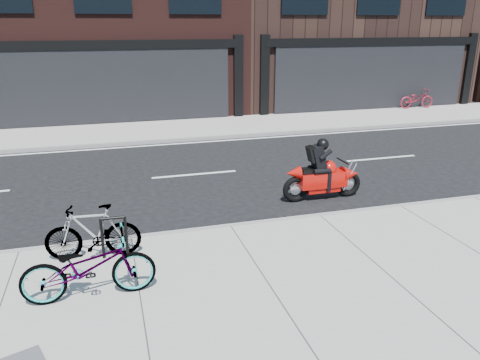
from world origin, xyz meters
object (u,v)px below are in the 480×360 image
object	(u,v)px
bicycle_front	(89,267)
bicycle_rear	(93,232)
motorcycle	(326,174)
bike_rack	(114,233)
bicycle_far	(417,99)

from	to	relation	value
bicycle_front	bicycle_rear	size ratio (longest dim) A/B	1.20
motorcycle	bike_rack	bearing A→B (deg)	-158.64
bike_rack	bicycle_front	xyz separation A→B (m)	(-0.40, -1.23, 0.06)
bicycle_far	motorcycle	bearing A→B (deg)	138.46
bicycle_rear	motorcycle	distance (m)	5.67
bicycle_rear	bicycle_far	world-z (taller)	bicycle_rear
bicycle_front	bicycle_far	size ratio (longest dim) A/B	1.13
bicycle_rear	bicycle_far	xyz separation A→B (m)	(14.93, 11.60, -0.04)
bicycle_rear	bicycle_far	size ratio (longest dim) A/B	0.95
bike_rack	motorcycle	bearing A→B (deg)	21.13
bicycle_rear	motorcycle	bearing A→B (deg)	113.93
bike_rack	bicycle_far	distance (m)	18.68
bike_rack	bicycle_far	size ratio (longest dim) A/B	0.44
bicycle_rear	bicycle_front	bearing A→B (deg)	2.85
bike_rack	bicycle_front	bearing A→B (deg)	-107.96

